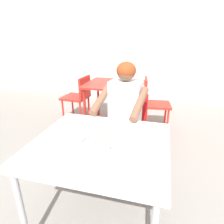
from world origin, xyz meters
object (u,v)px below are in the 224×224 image
Objects in this scene: chair_foreground at (128,122)px; chair_red_left at (79,95)px; diner_foreground at (123,110)px; table_foreground at (100,151)px; thali_tray at (101,143)px; chair_red_right at (152,101)px; table_background_red at (114,89)px.

chair_foreground is 1.44m from chair_red_left.
chair_red_left is at bearing 131.24° from diner_foreground.
chair_foreground is (0.05, 0.92, -0.17)m from table_foreground.
thali_tray is 1.89m from chair_red_right.
diner_foreground is 1.17m from chair_red_right.
table_background_red is at bearing 178.78° from chair_red_right.
thali_tray is at bearing -90.76° from diner_foreground.
chair_red_right reaches higher than table_background_red.
thali_tray is at bearing -78.93° from table_background_red.
table_foreground is at bearing -98.60° from chair_red_right.
table_background_red is (-0.37, 1.87, -0.09)m from thali_tray.
table_background_red is 1.09× the size of chair_red_right.
diner_foreground is (0.02, 0.71, 0.07)m from table_foreground.
table_background_red is (-0.37, 1.14, -0.08)m from diner_foreground.
chair_red_left is at bearing 118.30° from thali_tray.
chair_red_left is at bearing 137.55° from chair_foreground.
chair_foreground is 0.98× the size of chair_red_right.
diner_foreground reaches higher than thali_tray.
chair_red_right is (0.28, 1.83, -0.16)m from table_foreground.
table_background_red is at bearing 108.25° from diner_foreground.
table_foreground is 1.18× the size of chair_red_right.
chair_foreground is 1.04× the size of chair_red_left.
table_background_red is at bearing -4.56° from chair_red_left.
chair_foreground is 0.68× the size of diner_foreground.
thali_tray is 0.34× the size of chair_red_right.
chair_red_left is at bearing 175.44° from table_background_red.
thali_tray reaches higher than table_foreground.
chair_foreground reaches higher than thali_tray.
chair_red_right is at bearing -1.22° from table_background_red.
table_background_red is 1.15× the size of chair_red_left.
thali_tray is 0.36× the size of chair_red_left.
chair_foreground is (0.03, 0.94, -0.26)m from thali_tray.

